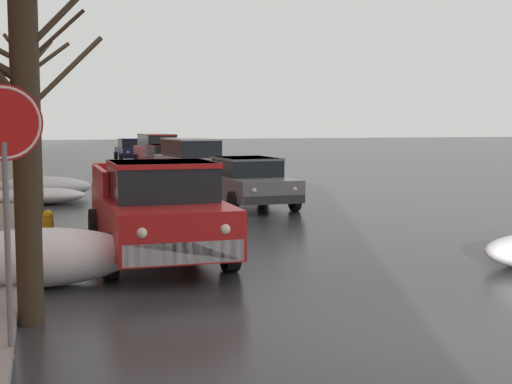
{
  "coord_description": "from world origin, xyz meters",
  "views": [
    {
      "loc": [
        -4.17,
        -6.27,
        2.39
      ],
      "look_at": [
        -0.18,
        6.68,
        1.07
      ],
      "focal_mm": 49.25,
      "sensor_mm": 36.0,
      "label": 1
    }
  ],
  "objects_px": {
    "bare_tree_second_along_sidewalk": "(31,105)",
    "bare_tree_mid_block": "(32,79)",
    "sedan_darkblue_at_far_intersection": "(132,150)",
    "sedan_maroon_parked_far_down_block": "(168,159)",
    "bare_tree_at_the_corner": "(23,71)",
    "stop_sign_at_corner": "(4,148)",
    "pickup_truck_red_approaching_near_lane": "(156,209)",
    "suv_red_queued_behind_truck": "(157,149)",
    "bare_tree_far_down_block": "(33,88)",
    "suv_silver_parked_kerbside_mid": "(191,160)",
    "sedan_grey_parked_kerbside_close": "(248,181)",
    "fire_hydrant": "(48,228)"
  },
  "relations": [
    {
      "from": "bare_tree_far_down_block",
      "to": "sedan_maroon_parked_far_down_block",
      "type": "height_order",
      "value": "bare_tree_far_down_block"
    },
    {
      "from": "bare_tree_at_the_corner",
      "to": "bare_tree_mid_block",
      "type": "height_order",
      "value": "bare_tree_mid_block"
    },
    {
      "from": "sedan_darkblue_at_far_intersection",
      "to": "stop_sign_at_corner",
      "type": "distance_m",
      "value": 37.32
    },
    {
      "from": "bare_tree_far_down_block",
      "to": "pickup_truck_red_approaching_near_lane",
      "type": "distance_m",
      "value": 17.84
    },
    {
      "from": "bare_tree_second_along_sidewalk",
      "to": "bare_tree_mid_block",
      "type": "relative_size",
      "value": 0.74
    },
    {
      "from": "bare_tree_second_along_sidewalk",
      "to": "suv_silver_parked_kerbside_mid",
      "type": "xyz_separation_m",
      "value": [
        5.65,
        9.66,
        -1.82
      ]
    },
    {
      "from": "bare_tree_at_the_corner",
      "to": "bare_tree_far_down_block",
      "type": "bearing_deg",
      "value": 90.08
    },
    {
      "from": "bare_tree_mid_block",
      "to": "pickup_truck_red_approaching_near_lane",
      "type": "distance_m",
      "value": 9.75
    },
    {
      "from": "sedan_grey_parked_kerbside_close",
      "to": "fire_hydrant",
      "type": "xyz_separation_m",
      "value": [
        -5.56,
        -4.95,
        -0.4
      ]
    },
    {
      "from": "bare_tree_at_the_corner",
      "to": "bare_tree_far_down_block",
      "type": "relative_size",
      "value": 0.79
    },
    {
      "from": "fire_hydrant",
      "to": "stop_sign_at_corner",
      "type": "distance_m",
      "value": 7.07
    },
    {
      "from": "bare_tree_at_the_corner",
      "to": "sedan_darkblue_at_far_intersection",
      "type": "bearing_deg",
      "value": 81.01
    },
    {
      "from": "pickup_truck_red_approaching_near_lane",
      "to": "suv_red_queued_behind_truck",
      "type": "distance_m",
      "value": 25.99
    },
    {
      "from": "sedan_maroon_parked_far_down_block",
      "to": "fire_hydrant",
      "type": "relative_size",
      "value": 5.64
    },
    {
      "from": "bare_tree_mid_block",
      "to": "suv_silver_parked_kerbside_mid",
      "type": "height_order",
      "value": "bare_tree_mid_block"
    },
    {
      "from": "sedan_grey_parked_kerbside_close",
      "to": "sedan_maroon_parked_far_down_block",
      "type": "bearing_deg",
      "value": 90.42
    },
    {
      "from": "bare_tree_at_the_corner",
      "to": "stop_sign_at_corner",
      "type": "bearing_deg",
      "value": -98.26
    },
    {
      "from": "sedan_grey_parked_kerbside_close",
      "to": "suv_silver_parked_kerbside_mid",
      "type": "height_order",
      "value": "suv_silver_parked_kerbside_mid"
    },
    {
      "from": "suv_red_queued_behind_truck",
      "to": "sedan_darkblue_at_far_intersection",
      "type": "distance_m",
      "value": 6.3
    },
    {
      "from": "pickup_truck_red_approaching_near_lane",
      "to": "sedan_grey_parked_kerbside_close",
      "type": "xyz_separation_m",
      "value": [
        3.73,
        6.87,
        -0.13
      ]
    },
    {
      "from": "sedan_darkblue_at_far_intersection",
      "to": "fire_hydrant",
      "type": "relative_size",
      "value": 5.94
    },
    {
      "from": "suv_silver_parked_kerbside_mid",
      "to": "sedan_maroon_parked_far_down_block",
      "type": "xyz_separation_m",
      "value": [
        0.09,
        5.54,
        -0.24
      ]
    },
    {
      "from": "sedan_grey_parked_kerbside_close",
      "to": "stop_sign_at_corner",
      "type": "height_order",
      "value": "stop_sign_at_corner"
    },
    {
      "from": "bare_tree_far_down_block",
      "to": "sedan_maroon_parked_far_down_block",
      "type": "xyz_separation_m",
      "value": [
        5.77,
        2.1,
        -3.04
      ]
    },
    {
      "from": "bare_tree_second_along_sidewalk",
      "to": "pickup_truck_red_approaching_near_lane",
      "type": "bearing_deg",
      "value": -64.24
    },
    {
      "from": "pickup_truck_red_approaching_near_lane",
      "to": "stop_sign_at_corner",
      "type": "bearing_deg",
      "value": -114.92
    },
    {
      "from": "bare_tree_at_the_corner",
      "to": "bare_tree_second_along_sidewalk",
      "type": "distance_m",
      "value": 8.07
    },
    {
      "from": "pickup_truck_red_approaching_near_lane",
      "to": "stop_sign_at_corner",
      "type": "relative_size",
      "value": 1.92
    },
    {
      "from": "pickup_truck_red_approaching_near_lane",
      "to": "bare_tree_mid_block",
      "type": "bearing_deg",
      "value": 103.01
    },
    {
      "from": "bare_tree_at_the_corner",
      "to": "sedan_maroon_parked_far_down_block",
      "type": "bearing_deg",
      "value": 76.14
    },
    {
      "from": "sedan_darkblue_at_far_intersection",
      "to": "sedan_maroon_parked_far_down_block",
      "type": "bearing_deg",
      "value": -89.52
    },
    {
      "from": "suv_red_queued_behind_truck",
      "to": "stop_sign_at_corner",
      "type": "height_order",
      "value": "stop_sign_at_corner"
    },
    {
      "from": "suv_red_queued_behind_truck",
      "to": "stop_sign_at_corner",
      "type": "xyz_separation_m",
      "value": [
        -6.39,
        -30.57,
        1.17
      ]
    },
    {
      "from": "bare_tree_mid_block",
      "to": "sedan_maroon_parked_far_down_block",
      "type": "relative_size",
      "value": 1.74
    },
    {
      "from": "sedan_grey_parked_kerbside_close",
      "to": "suv_silver_parked_kerbside_mid",
      "type": "distance_m",
      "value": 7.16
    },
    {
      "from": "bare_tree_second_along_sidewalk",
      "to": "stop_sign_at_corner",
      "type": "bearing_deg",
      "value": -91.08
    },
    {
      "from": "bare_tree_at_the_corner",
      "to": "stop_sign_at_corner",
      "type": "distance_m",
      "value": 1.48
    },
    {
      "from": "pickup_truck_red_approaching_near_lane",
      "to": "fire_hydrant",
      "type": "xyz_separation_m",
      "value": [
        -1.83,
        1.92,
        -0.53
      ]
    },
    {
      "from": "bare_tree_second_along_sidewalk",
      "to": "stop_sign_at_corner",
      "type": "xyz_separation_m",
      "value": [
        -0.17,
        -9.27,
        -0.65
      ]
    },
    {
      "from": "bare_tree_mid_block",
      "to": "fire_hydrant",
      "type": "height_order",
      "value": "bare_tree_mid_block"
    },
    {
      "from": "bare_tree_second_along_sidewalk",
      "to": "bare_tree_mid_block",
      "type": "distance_m",
      "value": 4.82
    },
    {
      "from": "bare_tree_second_along_sidewalk",
      "to": "bare_tree_mid_block",
      "type": "xyz_separation_m",
      "value": [
        0.0,
        4.74,
        0.86
      ]
    },
    {
      "from": "bare_tree_second_along_sidewalk",
      "to": "sedan_grey_parked_kerbside_close",
      "type": "height_order",
      "value": "bare_tree_second_along_sidewalk"
    },
    {
      "from": "bare_tree_far_down_block",
      "to": "suv_silver_parked_kerbside_mid",
      "type": "relative_size",
      "value": 1.58
    },
    {
      "from": "suv_red_queued_behind_truck",
      "to": "fire_hydrant",
      "type": "distance_m",
      "value": 24.49
    },
    {
      "from": "suv_red_queued_behind_truck",
      "to": "suv_silver_parked_kerbside_mid",
      "type": "bearing_deg",
      "value": -92.78
    },
    {
      "from": "sedan_darkblue_at_far_intersection",
      "to": "sedan_grey_parked_kerbside_close",
      "type": "bearing_deg",
      "value": -89.55
    },
    {
      "from": "suv_silver_parked_kerbside_mid",
      "to": "fire_hydrant",
      "type": "relative_size",
      "value": 6.42
    },
    {
      "from": "pickup_truck_red_approaching_near_lane",
      "to": "fire_hydrant",
      "type": "bearing_deg",
      "value": 133.64
    },
    {
      "from": "bare_tree_second_along_sidewalk",
      "to": "suv_silver_parked_kerbside_mid",
      "type": "height_order",
      "value": "bare_tree_second_along_sidewalk"
    }
  ]
}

